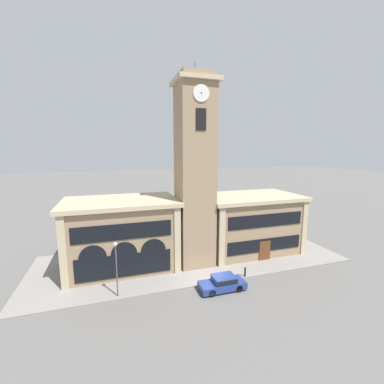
# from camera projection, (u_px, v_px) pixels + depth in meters

# --- Properties ---
(ground_plane) EXTENTS (300.00, 300.00, 0.00)m
(ground_plane) POSITION_uv_depth(u_px,v_px,m) (211.00, 285.00, 25.91)
(ground_plane) COLOR #605E5B
(sidewalk_kerb) EXTENTS (36.83, 12.71, 0.15)m
(sidewalk_kerb) POSITION_uv_depth(u_px,v_px,m) (192.00, 259.00, 31.86)
(sidewalk_kerb) COLOR gray
(sidewalk_kerb) RESTS_ON ground_plane
(clock_tower) EXTENTS (4.61, 4.61, 22.72)m
(clock_tower) POSITION_uv_depth(u_px,v_px,m) (195.00, 173.00, 29.06)
(clock_tower) COLOR #937A5B
(clock_tower) RESTS_ON ground_plane
(town_hall_left_wing) EXTENTS (12.60, 8.13, 7.93)m
(town_hall_left_wing) POSITION_uv_depth(u_px,v_px,m) (122.00, 234.00, 29.31)
(town_hall_left_wing) COLOR #937A5B
(town_hall_left_wing) RESTS_ON ground_plane
(town_hall_right_wing) EXTENTS (12.86, 8.13, 7.55)m
(town_hall_right_wing) POSITION_uv_depth(u_px,v_px,m) (250.00, 223.00, 34.35)
(town_hall_right_wing) COLOR #937A5B
(town_hall_right_wing) RESTS_ON ground_plane
(parked_car_near) EXTENTS (4.51, 1.93, 1.42)m
(parked_car_near) POSITION_uv_depth(u_px,v_px,m) (223.00, 283.00, 24.86)
(parked_car_near) COLOR navy
(parked_car_near) RESTS_ON ground_plane
(street_lamp) EXTENTS (0.36, 0.36, 5.18)m
(street_lamp) POSITION_uv_depth(u_px,v_px,m) (116.00, 261.00, 23.09)
(street_lamp) COLOR #4C4C51
(street_lamp) RESTS_ON sidewalk_kerb
(bollard) EXTENTS (0.18, 0.18, 1.06)m
(bollard) POSITION_uv_depth(u_px,v_px,m) (245.00, 272.00, 27.20)
(bollard) COLOR black
(bollard) RESTS_ON sidewalk_kerb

